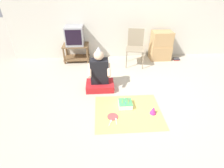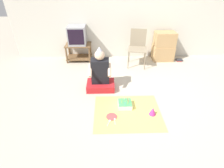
{
  "view_description": "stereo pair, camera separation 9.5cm",
  "coord_description": "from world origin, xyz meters",
  "px_view_note": "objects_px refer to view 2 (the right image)",
  "views": [
    {
      "loc": [
        -0.77,
        -2.53,
        2.08
      ],
      "look_at": [
        -0.59,
        0.17,
        0.35
      ],
      "focal_mm": 28.0,
      "sensor_mm": 36.0,
      "label": 1
    },
    {
      "loc": [
        -0.67,
        -2.54,
        2.08
      ],
      "look_at": [
        -0.59,
        0.17,
        0.35
      ],
      "focal_mm": 28.0,
      "sensor_mm": 36.0,
      "label": 2
    }
  ],
  "objects_px": {
    "party_hat_blue": "(153,111)",
    "paper_plate": "(112,117)",
    "tv": "(77,35)",
    "person_seated": "(100,75)",
    "book_pile": "(179,60)",
    "cardboard_box_stack": "(164,47)",
    "folding_chair": "(138,45)",
    "birthday_cake": "(125,104)"
  },
  "relations": [
    {
      "from": "tv",
      "to": "folding_chair",
      "type": "xyz_separation_m",
      "value": [
        1.56,
        -0.31,
        -0.18
      ]
    },
    {
      "from": "folding_chair",
      "to": "paper_plate",
      "type": "relative_size",
      "value": 4.94
    },
    {
      "from": "book_pile",
      "to": "party_hat_blue",
      "type": "height_order",
      "value": "party_hat_blue"
    },
    {
      "from": "party_hat_blue",
      "to": "paper_plate",
      "type": "distance_m",
      "value": 0.71
    },
    {
      "from": "tv",
      "to": "cardboard_box_stack",
      "type": "height_order",
      "value": "tv"
    },
    {
      "from": "tv",
      "to": "cardboard_box_stack",
      "type": "bearing_deg",
      "value": -0.5
    },
    {
      "from": "tv",
      "to": "party_hat_blue",
      "type": "xyz_separation_m",
      "value": [
        1.54,
        -2.31,
        -0.62
      ]
    },
    {
      "from": "party_hat_blue",
      "to": "cardboard_box_stack",
      "type": "bearing_deg",
      "value": 71.04
    },
    {
      "from": "party_hat_blue",
      "to": "paper_plate",
      "type": "bearing_deg",
      "value": -176.57
    },
    {
      "from": "paper_plate",
      "to": "cardboard_box_stack",
      "type": "bearing_deg",
      "value": 57.33
    },
    {
      "from": "cardboard_box_stack",
      "to": "birthday_cake",
      "type": "height_order",
      "value": "cardboard_box_stack"
    },
    {
      "from": "birthday_cake",
      "to": "tv",
      "type": "bearing_deg",
      "value": 117.5
    },
    {
      "from": "folding_chair",
      "to": "person_seated",
      "type": "bearing_deg",
      "value": -129.5
    },
    {
      "from": "party_hat_blue",
      "to": "paper_plate",
      "type": "relative_size",
      "value": 0.78
    },
    {
      "from": "folding_chair",
      "to": "birthday_cake",
      "type": "distance_m",
      "value": 1.89
    },
    {
      "from": "birthday_cake",
      "to": "cardboard_box_stack",
      "type": "bearing_deg",
      "value": 58.86
    },
    {
      "from": "book_pile",
      "to": "person_seated",
      "type": "height_order",
      "value": "person_seated"
    },
    {
      "from": "birthday_cake",
      "to": "paper_plate",
      "type": "height_order",
      "value": "birthday_cake"
    },
    {
      "from": "person_seated",
      "to": "book_pile",
      "type": "bearing_deg",
      "value": 30.73
    },
    {
      "from": "folding_chair",
      "to": "cardboard_box_stack",
      "type": "bearing_deg",
      "value": 20.4
    },
    {
      "from": "folding_chair",
      "to": "person_seated",
      "type": "distance_m",
      "value": 1.48
    },
    {
      "from": "person_seated",
      "to": "paper_plate",
      "type": "height_order",
      "value": "person_seated"
    },
    {
      "from": "person_seated",
      "to": "birthday_cake",
      "type": "relative_size",
      "value": 3.74
    },
    {
      "from": "paper_plate",
      "to": "tv",
      "type": "bearing_deg",
      "value": 109.55
    },
    {
      "from": "book_pile",
      "to": "person_seated",
      "type": "relative_size",
      "value": 0.19
    },
    {
      "from": "tv",
      "to": "folding_chair",
      "type": "distance_m",
      "value": 1.6
    },
    {
      "from": "tv",
      "to": "person_seated",
      "type": "height_order",
      "value": "tv"
    },
    {
      "from": "book_pile",
      "to": "paper_plate",
      "type": "bearing_deg",
      "value": -131.56
    },
    {
      "from": "birthday_cake",
      "to": "party_hat_blue",
      "type": "distance_m",
      "value": 0.51
    },
    {
      "from": "tv",
      "to": "folding_chair",
      "type": "bearing_deg",
      "value": -11.15
    },
    {
      "from": "tv",
      "to": "book_pile",
      "type": "xyz_separation_m",
      "value": [
        2.78,
        -0.15,
        -0.68
      ]
    },
    {
      "from": "person_seated",
      "to": "party_hat_blue",
      "type": "height_order",
      "value": "person_seated"
    },
    {
      "from": "person_seated",
      "to": "tv",
      "type": "bearing_deg",
      "value": 113.67
    },
    {
      "from": "person_seated",
      "to": "party_hat_blue",
      "type": "relative_size",
      "value": 6.34
    },
    {
      "from": "tv",
      "to": "party_hat_blue",
      "type": "height_order",
      "value": "tv"
    },
    {
      "from": "book_pile",
      "to": "paper_plate",
      "type": "height_order",
      "value": "book_pile"
    },
    {
      "from": "tv",
      "to": "party_hat_blue",
      "type": "relative_size",
      "value": 3.34
    },
    {
      "from": "book_pile",
      "to": "folding_chair",
      "type": "bearing_deg",
      "value": -172.85
    },
    {
      "from": "folding_chair",
      "to": "party_hat_blue",
      "type": "xyz_separation_m",
      "value": [
        -0.01,
        -2.0,
        -0.45
      ]
    },
    {
      "from": "folding_chair",
      "to": "paper_plate",
      "type": "height_order",
      "value": "folding_chair"
    },
    {
      "from": "cardboard_box_stack",
      "to": "party_hat_blue",
      "type": "distance_m",
      "value": 2.43
    },
    {
      "from": "birthday_cake",
      "to": "paper_plate",
      "type": "relative_size",
      "value": 1.32
    }
  ]
}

